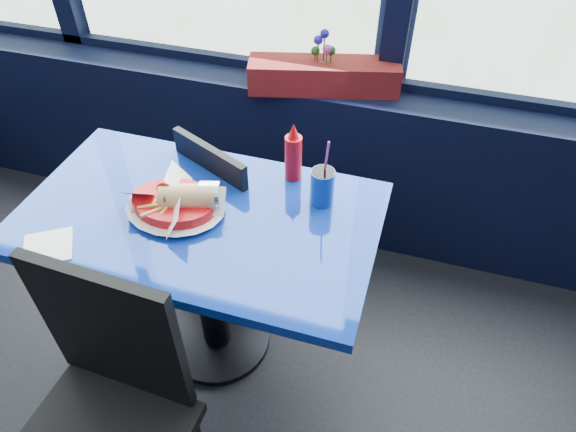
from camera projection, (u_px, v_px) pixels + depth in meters
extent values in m
cube|color=black|center=(223.00, 141.00, 2.62)|extent=(5.00, 0.26, 0.80)
cube|color=black|center=(222.00, 59.00, 2.40)|extent=(4.80, 0.08, 0.06)
cylinder|color=black|center=(219.00, 338.00, 2.22)|extent=(0.44, 0.44, 0.03)
cylinder|color=black|center=(211.00, 291.00, 1.99)|extent=(0.12, 0.12, 0.68)
cube|color=navy|center=(199.00, 218.00, 1.73)|extent=(1.20, 0.70, 0.04)
cube|color=black|center=(111.00, 334.00, 1.37)|extent=(0.43, 0.05, 0.49)
cylinder|color=black|center=(100.00, 410.00, 1.76)|extent=(0.03, 0.03, 0.46)
cube|color=black|center=(218.00, 204.00, 2.25)|extent=(0.51, 0.51, 0.04)
cube|color=black|center=(214.00, 192.00, 1.96)|extent=(0.34, 0.18, 0.42)
cylinder|color=black|center=(272.00, 237.00, 2.41)|extent=(0.02, 0.02, 0.39)
cylinder|color=black|center=(220.00, 277.00, 2.23)|extent=(0.02, 0.02, 0.39)
cylinder|color=black|center=(224.00, 205.00, 2.57)|extent=(0.02, 0.02, 0.39)
cylinder|color=black|center=(172.00, 240.00, 2.39)|extent=(0.02, 0.02, 0.39)
cube|color=maroon|center=(324.00, 76.00, 2.17)|extent=(0.65, 0.31, 0.13)
imported|color=silver|center=(321.00, 76.00, 2.17)|extent=(0.15, 0.16, 0.12)
cylinder|color=#1E5919|center=(317.00, 67.00, 2.15)|extent=(0.01, 0.01, 0.20)
sphere|color=#281DAD|center=(318.00, 40.00, 2.07)|extent=(0.04, 0.04, 0.04)
cylinder|color=#1E5919|center=(326.00, 73.00, 2.14)|extent=(0.01, 0.01, 0.18)
sphere|color=#E7449A|center=(327.00, 49.00, 2.07)|extent=(0.04, 0.04, 0.04)
cylinder|color=#1E5919|center=(323.00, 63.00, 2.15)|extent=(0.01, 0.01, 0.22)
sphere|color=#281DAD|center=(325.00, 34.00, 2.06)|extent=(0.04, 0.04, 0.04)
cylinder|color=#1E5919|center=(315.00, 71.00, 2.18)|extent=(0.01, 0.01, 0.15)
sphere|color=#1E5919|center=(315.00, 51.00, 2.12)|extent=(0.04, 0.04, 0.04)
cylinder|color=#1E5919|center=(330.00, 72.00, 2.15)|extent=(0.01, 0.01, 0.16)
sphere|color=#1E5919|center=(331.00, 51.00, 2.09)|extent=(0.04, 0.04, 0.04)
cylinder|color=red|center=(174.00, 205.00, 1.70)|extent=(0.32, 0.32, 0.05)
cylinder|color=white|center=(175.00, 208.00, 1.71)|extent=(0.31, 0.31, 0.00)
cylinder|color=silver|center=(210.00, 195.00, 1.68)|extent=(0.09, 0.11, 0.09)
sphere|color=brown|center=(167.00, 198.00, 1.67)|extent=(0.07, 0.07, 0.07)
cylinder|color=red|center=(164.00, 190.00, 1.66)|extent=(0.06, 0.06, 0.01)
cylinder|color=red|center=(293.00, 158.00, 1.80)|extent=(0.06, 0.06, 0.17)
cone|color=red|center=(294.00, 131.00, 1.72)|extent=(0.04, 0.04, 0.06)
cylinder|color=#0E3A9B|center=(322.00, 187.00, 1.71)|extent=(0.08, 0.08, 0.13)
cylinder|color=black|center=(323.00, 172.00, 1.67)|extent=(0.07, 0.07, 0.01)
cylinder|color=#FF3590|center=(326.00, 160.00, 1.63)|extent=(0.03, 0.06, 0.18)
cube|color=white|center=(48.00, 247.00, 1.60)|extent=(0.20, 0.20, 0.00)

